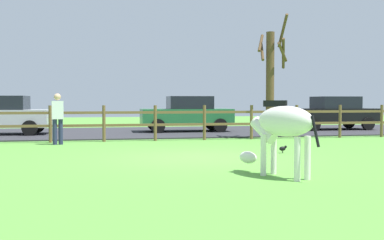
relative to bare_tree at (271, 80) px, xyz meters
name	(u,v)px	position (x,y,z in m)	size (l,w,h in m)	color
ground_plane	(195,157)	(-3.92, -4.99, -2.19)	(60.00, 60.00, 0.00)	#549338
parking_asphalt	(151,132)	(-3.92, 4.31, -2.16)	(28.00, 7.40, 0.05)	#2D2D33
paddock_fence	(155,121)	(-4.28, 0.01, -1.48)	(21.38, 0.11, 1.25)	brown
bare_tree	(271,80)	(0.00, 0.00, 0.00)	(1.25, 1.24, 4.54)	#513A23
zebra	(282,127)	(-3.01, -8.30, -1.26)	(1.10, 1.79, 1.41)	white
crow_on_grass	(283,148)	(-1.42, -4.57, -2.06)	(0.21, 0.10, 0.20)	black
parked_car_silver	(0,115)	(-10.12, 3.72, -1.35)	(4.08, 2.05, 1.56)	#B7BABF
parked_car_green	(187,114)	(-2.34, 4.11, -1.35)	(4.04, 1.96, 1.56)	#236B38
parked_car_black	(333,113)	(4.71, 4.07, -1.35)	(4.01, 1.90, 1.56)	black
visitor_near_fence	(58,116)	(-7.53, -0.78, -1.28)	(0.38, 0.26, 1.64)	#232847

